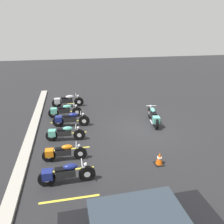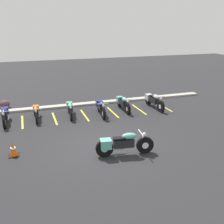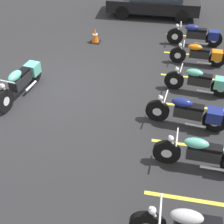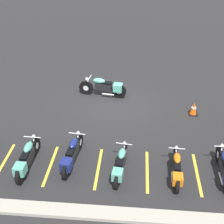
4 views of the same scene
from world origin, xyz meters
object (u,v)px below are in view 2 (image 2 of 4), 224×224
at_px(traffic_cone, 13,149).
at_px(motorcycle_teal_featured, 122,144).
at_px(parked_bike_3, 101,107).
at_px(landscape_rock_0, 5,104).
at_px(parked_bike_2, 70,108).
at_px(parked_bike_5, 154,100).
at_px(parked_bike_4, 123,103).
at_px(parked_bike_0, 5,115).
at_px(parked_bike_1, 36,112).

bearing_deg(traffic_cone, motorcycle_teal_featured, -17.83).
xyz_separation_m(parked_bike_3, landscape_rock_0, (-5.33, 3.13, -0.22)).
height_order(parked_bike_2, traffic_cone, parked_bike_2).
xyz_separation_m(motorcycle_teal_featured, parked_bike_5, (4.08, 5.23, -0.01)).
bearing_deg(parked_bike_2, parked_bike_3, 85.58).
relative_size(parked_bike_3, parked_bike_4, 1.00).
bearing_deg(motorcycle_teal_featured, parked_bike_5, 60.02).
bearing_deg(landscape_rock_0, parked_bike_3, -30.44).
distance_m(parked_bike_4, landscape_rock_0, 7.38).
relative_size(motorcycle_teal_featured, parked_bike_4, 1.07).
relative_size(parked_bike_0, traffic_cone, 3.61).
xyz_separation_m(parked_bike_5, landscape_rock_0, (-8.79, 2.98, -0.24)).
distance_m(landscape_rock_0, traffic_cone, 6.92).
height_order(parked_bike_5, traffic_cone, parked_bike_5).
bearing_deg(parked_bike_3, traffic_cone, -45.09).
height_order(parked_bike_5, landscape_rock_0, parked_bike_5).
xyz_separation_m(parked_bike_0, parked_bike_5, (8.64, -0.13, 0.03)).
relative_size(parked_bike_3, landscape_rock_0, 3.48).
bearing_deg(parked_bike_1, motorcycle_teal_featured, 31.01).
height_order(parked_bike_0, parked_bike_4, parked_bike_4).
distance_m(parked_bike_1, parked_bike_4, 5.08).
bearing_deg(parked_bike_0, traffic_cone, 6.53).
bearing_deg(parked_bike_0, parked_bike_2, 90.67).
bearing_deg(landscape_rock_0, traffic_cone, -84.80).
bearing_deg(parked_bike_5, parked_bike_0, -91.57).
distance_m(parked_bike_3, landscape_rock_0, 6.19).
bearing_deg(parked_bike_0, parked_bike_3, 86.73).
height_order(motorcycle_teal_featured, parked_bike_5, motorcycle_teal_featured).
bearing_deg(motorcycle_teal_featured, parked_bike_4, 76.67).
relative_size(parked_bike_0, parked_bike_3, 0.99).
height_order(parked_bike_0, landscape_rock_0, parked_bike_0).
bearing_deg(parked_bike_4, parked_bike_1, -88.37).
relative_size(parked_bike_1, parked_bike_4, 0.90).
relative_size(parked_bike_1, traffic_cone, 3.29).
bearing_deg(parked_bike_1, parked_bike_4, 92.17).
bearing_deg(landscape_rock_0, motorcycle_teal_featured, -60.13).
xyz_separation_m(parked_bike_3, parked_bike_4, (1.50, 0.35, -0.00)).
height_order(parked_bike_1, parked_bike_4, parked_bike_4).
distance_m(parked_bike_1, parked_bike_3, 3.60).
bearing_deg(parked_bike_2, parked_bike_5, 94.60).
distance_m(motorcycle_teal_featured, traffic_cone, 4.30).
bearing_deg(parked_bike_5, landscape_rock_0, -109.40).
bearing_deg(motorcycle_teal_featured, parked_bike_0, 138.30).
height_order(parked_bike_2, landscape_rock_0, parked_bike_2).
relative_size(landscape_rock_0, traffic_cone, 1.05).
distance_m(parked_bike_4, parked_bike_5, 1.98).
bearing_deg(parked_bike_4, parked_bike_2, -87.86).
bearing_deg(parked_bike_2, traffic_cone, -29.52).
bearing_deg(parked_bike_4, parked_bike_0, -87.58).
distance_m(motorcycle_teal_featured, parked_bike_0, 7.04).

